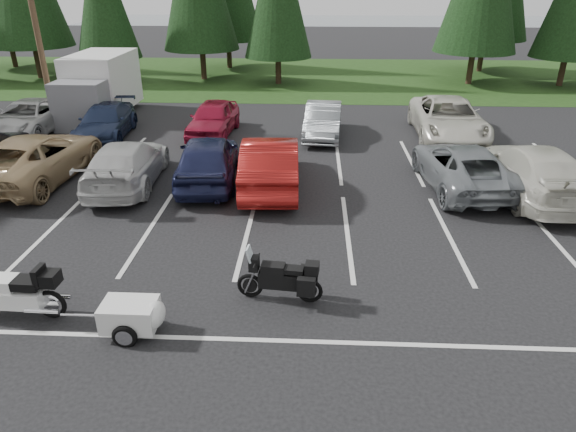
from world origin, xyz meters
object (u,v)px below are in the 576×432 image
(box_truck, at_px, (95,89))
(adventure_motorcycle, at_px, (279,275))
(car_near_6, at_px, (463,166))
(touring_motorcycle, at_px, (7,286))
(car_far_2, at_px, (213,118))
(car_far_1, at_px, (106,122))
(car_far_3, at_px, (323,120))
(car_near_7, at_px, (533,171))
(car_near_4, at_px, (208,159))
(car_far_0, at_px, (28,118))
(car_far_4, at_px, (448,119))
(car_near_2, at_px, (36,157))
(utility_pole, at_px, (34,15))
(car_near_5, at_px, (270,163))
(cargo_trailer, at_px, (131,318))
(car_near_3, at_px, (126,164))

(box_truck, xyz_separation_m, adventure_motorcycle, (9.57, -14.62, -0.83))
(car_near_6, relative_size, touring_motorcycle, 1.99)
(car_far_2, bearing_deg, box_truck, 162.08)
(car_far_1, bearing_deg, car_far_3, -1.40)
(car_near_7, distance_m, car_far_1, 16.54)
(car_far_2, bearing_deg, car_near_6, -27.76)
(car_near_4, bearing_deg, car_far_3, -130.18)
(car_far_0, xyz_separation_m, car_far_4, (17.97, 0.23, 0.11))
(car_far_0, bearing_deg, car_far_1, -5.68)
(car_near_2, relative_size, car_near_7, 1.02)
(utility_pole, bearing_deg, car_far_0, -92.11)
(car_near_5, distance_m, adventure_motorcycle, 6.45)
(car_near_6, height_order, cargo_trailer, car_near_6)
(car_far_1, xyz_separation_m, car_far_3, (9.18, 0.57, 0.02))
(car_near_6, relative_size, car_far_2, 1.21)
(car_far_2, relative_size, car_far_3, 1.01)
(car_far_1, bearing_deg, car_near_7, -24.50)
(touring_motorcycle, bearing_deg, car_far_4, 49.95)
(car_near_2, bearing_deg, car_near_4, -175.92)
(car_near_5, xyz_separation_m, car_near_6, (6.20, 0.28, -0.12))
(car_far_0, bearing_deg, adventure_motorcycle, -45.12)
(car_near_2, distance_m, car_far_2, 7.44)
(car_near_7, distance_m, car_far_2, 12.69)
(box_truck, bearing_deg, car_near_2, -82.78)
(car_far_0, relative_size, car_far_3, 1.19)
(car_far_0, bearing_deg, cargo_trailer, -55.53)
(car_near_7, xyz_separation_m, adventure_motorcycle, (-7.49, -6.13, -0.18))
(utility_pole, relative_size, cargo_trailer, 5.95)
(box_truck, xyz_separation_m, car_near_6, (15.07, -7.93, -0.74))
(car_near_4, relative_size, adventure_motorcycle, 2.32)
(car_near_2, bearing_deg, adventure_motorcycle, 145.75)
(touring_motorcycle, height_order, cargo_trailer, touring_motorcycle)
(car_near_4, height_order, car_far_0, car_near_4)
(car_far_2, bearing_deg, utility_pole, 170.54)
(car_near_3, bearing_deg, utility_pole, -55.32)
(touring_motorcycle, bearing_deg, car_near_6, 36.31)
(car_near_3, relative_size, cargo_trailer, 3.29)
(car_far_3, distance_m, cargo_trailer, 14.05)
(utility_pole, relative_size, car_far_0, 1.80)
(car_near_4, relative_size, car_far_0, 0.95)
(car_near_5, distance_m, car_far_1, 9.08)
(car_near_3, distance_m, adventure_motorcycle, 8.38)
(car_near_3, xyz_separation_m, car_far_3, (6.50, 5.83, -0.03))
(box_truck, bearing_deg, car_far_2, -21.59)
(touring_motorcycle, distance_m, adventure_motorcycle, 5.46)
(car_far_0, distance_m, car_far_3, 12.73)
(car_far_4, bearing_deg, car_far_1, -175.26)
(car_near_6, xyz_separation_m, car_far_3, (-4.42, 5.55, -0.02))
(car_near_6, bearing_deg, car_near_2, -4.39)
(car_near_2, relative_size, car_far_3, 1.34)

